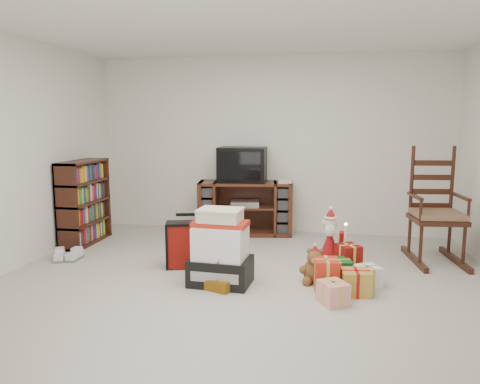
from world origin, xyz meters
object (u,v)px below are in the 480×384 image
object	(u,v)px
tv_stand	(245,208)
teddy_bear	(315,268)
gift_pile	(221,252)
gift_cluster	(345,275)
bookshelf	(84,204)
mrs_claus_figurine	(211,246)
red_suitcase	(185,245)
sneaker_pair	(67,256)
rocking_chair	(435,221)
santa_figurine	(330,245)
crt_television	(242,164)

from	to	relation	value
tv_stand	teddy_bear	size ratio (longest dim) A/B	3.92
gift_pile	gift_cluster	distance (m)	1.22
bookshelf	mrs_claus_figurine	size ratio (longest dim) A/B	1.82
red_suitcase	sneaker_pair	size ratio (longest dim) A/B	1.77
bookshelf	teddy_bear	bearing A→B (deg)	-18.11
rocking_chair	mrs_claus_figurine	world-z (taller)	rocking_chair
bookshelf	santa_figurine	distance (m)	3.21
teddy_bear	rocking_chair	bearing A→B (deg)	37.80
mrs_claus_figurine	sneaker_pair	world-z (taller)	mrs_claus_figurine
gift_pile	red_suitcase	bearing A→B (deg)	142.08
rocking_chair	santa_figurine	world-z (taller)	rocking_chair
rocking_chair	mrs_claus_figurine	xyz separation A→B (m)	(-2.48, -0.69, -0.24)
red_suitcase	sneaker_pair	bearing A→B (deg)	165.21
rocking_chair	red_suitcase	world-z (taller)	rocking_chair
bookshelf	sneaker_pair	bearing A→B (deg)	-76.75
bookshelf	rocking_chair	xyz separation A→B (m)	(4.35, 0.04, -0.06)
red_suitcase	santa_figurine	bearing A→B (deg)	-4.93
rocking_chair	gift_pile	xyz separation A→B (m)	(-2.24, -1.24, -0.14)
red_suitcase	gift_cluster	world-z (taller)	red_suitcase
tv_stand	red_suitcase	bearing A→B (deg)	-110.78
tv_stand	santa_figurine	distance (m)	1.81
mrs_claus_figurine	gift_cluster	size ratio (longest dim) A/B	0.59
bookshelf	red_suitcase	size ratio (longest dim) A/B	1.83
gift_cluster	santa_figurine	bearing A→B (deg)	103.90
red_suitcase	gift_pile	bearing A→B (deg)	-56.10
gift_pile	tv_stand	bearing A→B (deg)	96.86
santa_figurine	crt_television	distance (m)	1.99
crt_television	teddy_bear	bearing A→B (deg)	-62.62
rocking_chair	crt_television	size ratio (longest dim) A/B	2.01
rocking_chair	teddy_bear	size ratio (longest dim) A/B	3.94
gift_cluster	gift_pile	bearing A→B (deg)	-174.40
tv_stand	teddy_bear	world-z (taller)	tv_stand
mrs_claus_figurine	gift_cluster	bearing A→B (deg)	-16.56
tv_stand	gift_pile	distance (m)	2.08
gift_pile	teddy_bear	bearing A→B (deg)	16.19
bookshelf	gift_pile	distance (m)	2.43
tv_stand	red_suitcase	world-z (taller)	tv_stand
rocking_chair	santa_figurine	xyz separation A→B (m)	(-1.19, -0.53, -0.21)
crt_television	gift_pile	bearing A→B (deg)	-87.80
teddy_bear	red_suitcase	bearing A→B (deg)	170.71
rocking_chair	red_suitcase	bearing A→B (deg)	-170.88
teddy_bear	mrs_claus_figurine	world-z (taller)	mrs_claus_figurine
red_suitcase	teddy_bear	size ratio (longest dim) A/B	1.72
red_suitcase	mrs_claus_figurine	size ratio (longest dim) A/B	1.00
santa_figurine	crt_television	bearing A→B (deg)	131.56
teddy_bear	santa_figurine	size ratio (longest dim) A/B	0.52
rocking_chair	gift_pile	bearing A→B (deg)	-158.24
tv_stand	bookshelf	bearing A→B (deg)	-164.10
gift_pile	red_suitcase	distance (m)	0.67
tv_stand	sneaker_pair	xyz separation A→B (m)	(-1.81, -1.63, -0.33)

